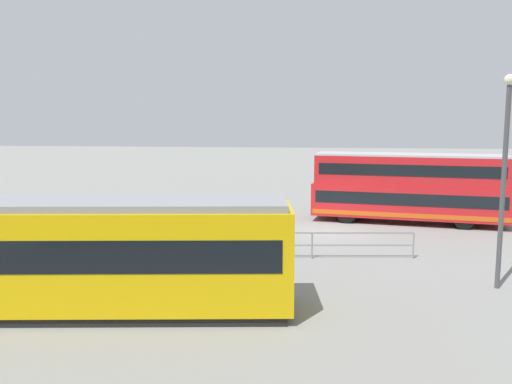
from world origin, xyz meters
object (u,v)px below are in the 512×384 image
Objects in this scene: info_sign at (225,214)px; tram_yellow at (13,255)px; street_lamp at (504,166)px; double_decker_bus at (408,188)px; pedestrian_near_railing at (270,230)px.

tram_yellow is at bearing 56.06° from info_sign.
double_decker_bus is at bearing -84.28° from street_lamp.
tram_yellow is 2.32× the size of street_lamp.
info_sign is at bearing 5.12° from pedestrian_near_railing.
street_lamp reaches higher than double_decker_bus.
pedestrian_near_railing is 0.26× the size of street_lamp.
double_decker_bus reaches higher than info_sign.
tram_yellow is at bearing 48.53° from double_decker_bus.
info_sign reaches higher than pedestrian_near_railing.
street_lamp is (-9.75, 3.29, 2.35)m from info_sign.
info_sign is (8.61, 8.02, -0.19)m from double_decker_bus.
street_lamp reaches higher than tram_yellow.
double_decker_bus reaches higher than pedestrian_near_railing.
double_decker_bus is 5.81× the size of pedestrian_near_railing.
info_sign is at bearing -123.94° from tram_yellow.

